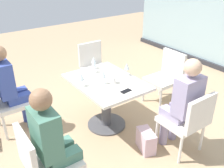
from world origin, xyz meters
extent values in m
plane|color=tan|center=(0.00, 0.00, 0.00)|extent=(12.00, 12.00, 0.00)
cube|color=silver|center=(0.00, 0.00, 0.71)|extent=(1.11, 0.82, 0.04)
cylinder|color=#4C4C51|center=(0.00, 0.00, 0.35)|extent=(0.14, 0.14, 0.69)
cylinder|color=#4C4C51|center=(0.00, 0.00, 0.01)|extent=(0.56, 0.56, 0.02)
cube|color=silver|center=(-0.70, -1.10, 0.42)|extent=(0.46, 0.46, 0.06)
cylinder|color=silver|center=(-0.50, -0.90, 0.20)|extent=(0.04, 0.04, 0.39)
cylinder|color=silver|center=(-0.90, -0.90, 0.20)|extent=(0.04, 0.04, 0.39)
cylinder|color=silver|center=(-0.50, -1.30, 0.20)|extent=(0.04, 0.04, 0.39)
cube|color=silver|center=(0.96, 0.47, 0.42)|extent=(0.46, 0.46, 0.06)
cube|color=silver|center=(1.21, 0.47, 0.66)|extent=(0.05, 0.46, 0.42)
cylinder|color=silver|center=(0.76, 0.67, 0.20)|extent=(0.04, 0.04, 0.39)
cylinder|color=silver|center=(0.76, 0.27, 0.20)|extent=(0.04, 0.04, 0.39)
cylinder|color=silver|center=(1.16, 0.67, 0.20)|extent=(0.04, 0.04, 0.39)
cylinder|color=silver|center=(1.16, 0.27, 0.20)|extent=(0.04, 0.04, 0.39)
cube|color=silver|center=(0.70, -1.10, 0.42)|extent=(0.46, 0.46, 0.06)
cube|color=silver|center=(0.70, -1.35, 0.66)|extent=(0.46, 0.05, 0.42)
cylinder|color=silver|center=(0.50, -0.90, 0.20)|extent=(0.04, 0.04, 0.39)
cube|color=silver|center=(0.00, 1.10, 0.42)|extent=(0.46, 0.46, 0.06)
cube|color=silver|center=(0.00, 1.35, 0.66)|extent=(0.46, 0.05, 0.42)
cylinder|color=silver|center=(-0.20, 0.90, 0.20)|extent=(0.04, 0.04, 0.39)
cylinder|color=silver|center=(0.20, 0.90, 0.20)|extent=(0.04, 0.04, 0.39)
cylinder|color=silver|center=(-0.20, 1.30, 0.20)|extent=(0.04, 0.04, 0.39)
cylinder|color=silver|center=(0.20, 1.30, 0.20)|extent=(0.04, 0.04, 0.39)
cube|color=silver|center=(-0.96, 0.47, 0.42)|extent=(0.46, 0.46, 0.06)
cube|color=silver|center=(-1.21, 0.47, 0.66)|extent=(0.05, 0.46, 0.42)
cylinder|color=silver|center=(-0.76, 0.27, 0.20)|extent=(0.04, 0.04, 0.39)
cylinder|color=silver|center=(-0.76, 0.67, 0.20)|extent=(0.04, 0.04, 0.39)
cylinder|color=silver|center=(-1.16, 0.27, 0.20)|extent=(0.04, 0.04, 0.39)
cylinder|color=silver|center=(-1.16, 0.67, 0.20)|extent=(0.04, 0.04, 0.39)
cylinder|color=#384C9E|center=(-0.61, -0.92, 0.23)|extent=(0.11, 0.11, 0.45)
cube|color=#384C9E|center=(-0.61, -1.02, 0.51)|extent=(0.13, 0.32, 0.11)
cylinder|color=#384C9E|center=(-0.79, -0.92, 0.23)|extent=(0.11, 0.11, 0.45)
cube|color=#384C9E|center=(-0.79, -1.02, 0.51)|extent=(0.13, 0.32, 0.11)
cube|color=#384C9E|center=(-0.70, -1.15, 0.80)|extent=(0.34, 0.20, 0.48)
cylinder|color=#9E93B7|center=(0.78, 0.56, 0.23)|extent=(0.11, 0.11, 0.45)
cube|color=#9E93B7|center=(0.88, 0.56, 0.51)|extent=(0.32, 0.13, 0.11)
cylinder|color=#9E93B7|center=(0.78, 0.38, 0.23)|extent=(0.11, 0.11, 0.45)
cube|color=#9E93B7|center=(0.88, 0.38, 0.51)|extent=(0.32, 0.13, 0.11)
cube|color=#9E93B7|center=(1.01, 0.47, 0.80)|extent=(0.20, 0.34, 0.48)
sphere|color=#D8AD8C|center=(1.01, 0.47, 1.16)|extent=(0.20, 0.20, 0.20)
cube|color=#4C7F6B|center=(0.79, -1.02, 0.51)|extent=(0.13, 0.32, 0.11)
cylinder|color=#4C7F6B|center=(0.61, -0.92, 0.23)|extent=(0.11, 0.11, 0.45)
cube|color=#4C7F6B|center=(0.61, -1.02, 0.51)|extent=(0.13, 0.32, 0.11)
cube|color=#4C7F6B|center=(0.70, -1.15, 0.80)|extent=(0.34, 0.20, 0.48)
sphere|color=#936B4C|center=(0.70, -1.15, 1.16)|extent=(0.20, 0.20, 0.20)
cylinder|color=silver|center=(-0.05, -0.35, 0.73)|extent=(0.06, 0.06, 0.00)
cylinder|color=silver|center=(-0.05, -0.35, 0.78)|extent=(0.01, 0.01, 0.08)
cone|color=silver|center=(-0.05, -0.35, 0.87)|extent=(0.07, 0.07, 0.09)
cylinder|color=silver|center=(0.02, 0.34, 0.73)|extent=(0.06, 0.06, 0.00)
cylinder|color=silver|center=(0.02, 0.34, 0.78)|extent=(0.01, 0.01, 0.08)
cone|color=silver|center=(0.02, 0.34, 0.87)|extent=(0.07, 0.07, 0.09)
cylinder|color=silver|center=(0.05, -0.08, 0.73)|extent=(0.06, 0.06, 0.00)
cylinder|color=silver|center=(0.05, -0.08, 0.78)|extent=(0.01, 0.01, 0.08)
cone|color=silver|center=(0.05, -0.08, 0.87)|extent=(0.07, 0.07, 0.09)
cylinder|color=silver|center=(-0.33, 0.02, 0.73)|extent=(0.06, 0.06, 0.00)
cylinder|color=silver|center=(-0.33, 0.02, 0.78)|extent=(0.01, 0.01, 0.08)
cone|color=silver|center=(-0.33, 0.02, 0.87)|extent=(0.07, 0.07, 0.09)
cylinder|color=silver|center=(-0.46, 0.09, 0.73)|extent=(0.06, 0.06, 0.00)
cylinder|color=silver|center=(-0.46, 0.09, 0.78)|extent=(0.01, 0.01, 0.08)
cone|color=silver|center=(-0.46, 0.09, 0.87)|extent=(0.07, 0.07, 0.09)
cylinder|color=white|center=(0.12, 0.04, 0.78)|extent=(0.08, 0.08, 0.09)
cube|color=black|center=(0.40, 0.03, 0.73)|extent=(0.09, 0.15, 0.01)
cube|color=beige|center=(0.74, 0.11, 0.14)|extent=(0.33, 0.24, 0.28)
camera|label=1|loc=(2.59, -1.75, 2.27)|focal=41.03mm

